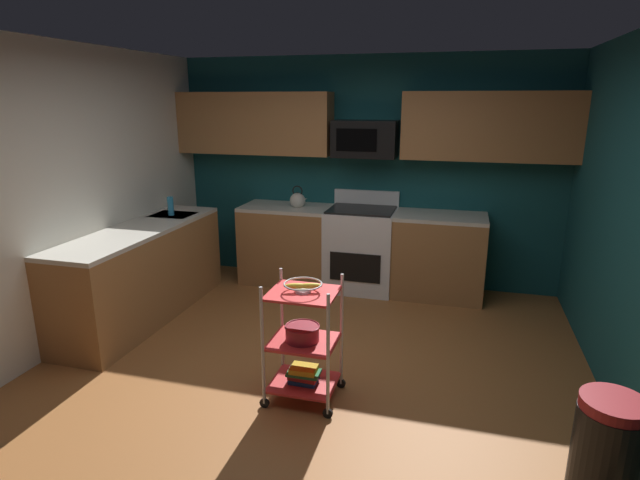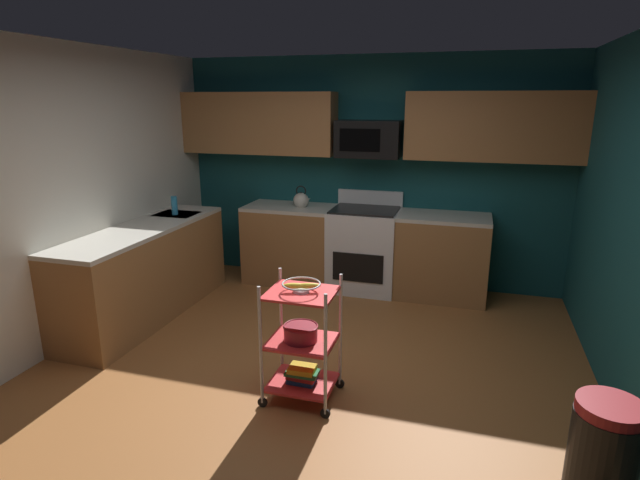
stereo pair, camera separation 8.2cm
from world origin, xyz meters
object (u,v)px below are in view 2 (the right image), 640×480
at_px(rolling_cart, 302,341).
at_px(trash_can, 602,460).
at_px(oven_range, 364,248).
at_px(mixing_bowl_large, 301,332).
at_px(microwave, 369,139).
at_px(kettle, 301,200).
at_px(book_stack, 302,374).
at_px(fruit_bowl, 301,285).
at_px(dish_soap_bottle, 174,205).

bearing_deg(rolling_cart, trash_can, -17.63).
xyz_separation_m(oven_range, mixing_bowl_large, (0.03, -2.34, 0.04)).
xyz_separation_m(microwave, kettle, (-0.75, -0.11, -0.70)).
distance_m(oven_range, rolling_cart, 2.34).
distance_m(oven_range, book_stack, 2.36).
xyz_separation_m(microwave, book_stack, (0.04, -2.44, -1.51)).
height_order(oven_range, microwave, microwave).
xyz_separation_m(microwave, rolling_cart, (0.04, -2.44, -1.25)).
bearing_deg(fruit_bowl, dish_soap_bottle, 141.77).
bearing_deg(oven_range, trash_can, -57.36).
height_order(fruit_bowl, mixing_bowl_large, fruit_bowl).
bearing_deg(mixing_bowl_large, fruit_bowl, 0.00).
bearing_deg(kettle, microwave, 8.19).
xyz_separation_m(microwave, mixing_bowl_large, (0.03, -2.44, -1.18)).
height_order(rolling_cart, mixing_bowl_large, rolling_cart).
xyz_separation_m(mixing_bowl_large, dish_soap_bottle, (-1.96, 1.55, 0.50)).
relative_size(microwave, rolling_cart, 0.77).
bearing_deg(trash_can, kettle, 131.98).
relative_size(oven_range, mixing_bowl_large, 4.37).
distance_m(fruit_bowl, trash_can, 2.00).
distance_m(mixing_bowl_large, book_stack, 0.33).
bearing_deg(book_stack, oven_range, 90.99).
distance_m(kettle, dish_soap_bottle, 1.41).
distance_m(rolling_cart, kettle, 2.53).
distance_m(microwave, trash_can, 3.81).
height_order(oven_range, rolling_cart, oven_range).
distance_m(fruit_bowl, book_stack, 0.69).
distance_m(book_stack, kettle, 2.60).
relative_size(oven_range, trash_can, 1.67).
distance_m(rolling_cart, fruit_bowl, 0.42).
bearing_deg(kettle, book_stack, -71.22).
xyz_separation_m(book_stack, trash_can, (1.83, -0.58, 0.14)).
xyz_separation_m(oven_range, kettle, (-0.75, -0.00, 0.52)).
bearing_deg(rolling_cart, oven_range, 90.99).
relative_size(book_stack, trash_can, 0.36).
bearing_deg(oven_range, book_stack, -89.01).
relative_size(kettle, trash_can, 0.40).
xyz_separation_m(oven_range, trash_can, (1.87, -2.92, -0.15)).
bearing_deg(rolling_cart, mixing_bowl_large, 180.00).
distance_m(microwave, fruit_bowl, 2.58).
xyz_separation_m(fruit_bowl, trash_can, (1.83, -0.58, -0.55)).
distance_m(oven_range, microwave, 1.23).
bearing_deg(microwave, fruit_bowl, -89.04).
distance_m(kettle, trash_can, 3.98).
xyz_separation_m(book_stack, kettle, (-0.79, 2.34, 0.81)).
bearing_deg(trash_can, book_stack, 162.37).
relative_size(microwave, kettle, 2.65).
bearing_deg(fruit_bowl, book_stack, -63.43).
height_order(rolling_cart, kettle, kettle).
bearing_deg(kettle, rolling_cart, -71.22).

